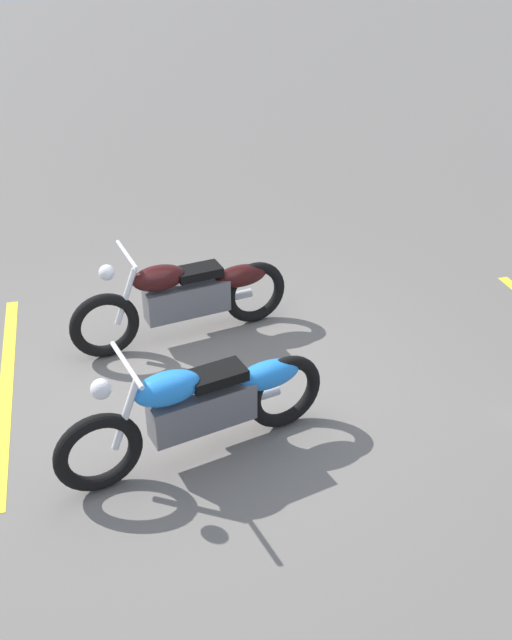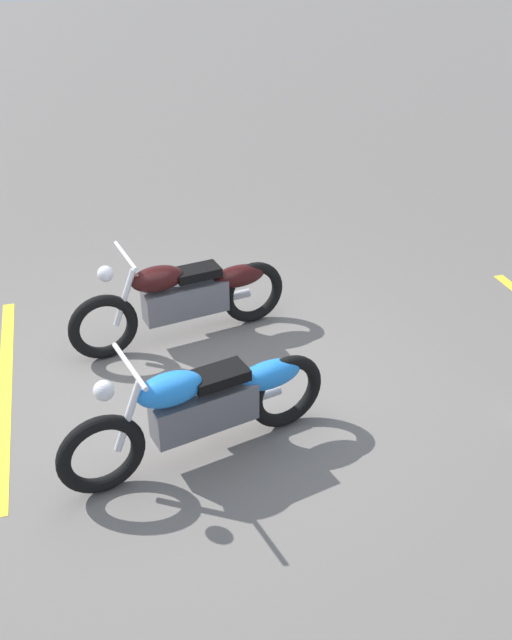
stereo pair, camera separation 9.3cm
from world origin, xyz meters
name	(u,v)px [view 1 (the left image)]	position (x,y,z in m)	size (l,w,h in m)	color
ground_plane	(195,388)	(0.00, 0.00, 0.00)	(60.00, 60.00, 0.00)	#66605B
motorcycle_bright_foreground	(203,405)	(-0.03, -0.86, 0.46)	(2.17, 0.85, 1.04)	black
motorcycle_dark_foreground	(188,296)	(0.06, 0.89, 0.46)	(2.19, 0.79, 1.04)	black
parking_stripe_near	(6,386)	(-1.68, 0.37, 0.00)	(3.20, 0.12, 0.01)	yellow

